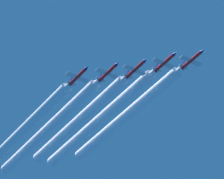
{
  "coord_description": "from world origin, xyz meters",
  "views": [
    {
      "loc": [
        122.03,
        167.54,
        2.14
      ],
      "look_at": [
        0.08,
        -15.15,
        170.15
      ],
      "focal_mm": 119.98,
      "sensor_mm": 36.0,
      "label": 1
    }
  ],
  "objects": [
    {
      "name": "smoke_trail_third_echelon",
      "position": [
        -0.15,
        -38.94,
        170.0
      ],
      "size": [
        4.15,
        66.12,
        4.15
      ],
      "color": "white"
    },
    {
      "name": "jet_third_echelon",
      "position": [
        -0.15,
        -0.04,
        170.03
      ],
      "size": [
        8.82,
        12.84,
        3.09
      ],
      "color": "red"
    },
    {
      "name": "smoke_trail_fifth_echelon",
      "position": [
        15.78,
        -50.94,
        168.39
      ],
      "size": [
        4.15,
        63.64,
        4.15
      ],
      "color": "white"
    },
    {
      "name": "jet_second_echelon",
      "position": [
        -7.51,
        7.57,
        171.25
      ],
      "size": [
        8.82,
        12.84,
        3.09
      ],
      "color": "red"
    },
    {
      "name": "smoke_trail_fourth_echelon",
      "position": [
        7.69,
        -48.94,
        168.97
      ],
      "size": [
        4.15,
        74.01,
        4.15
      ],
      "color": "white"
    },
    {
      "name": "jet_fourth_echelon",
      "position": [
        7.69,
        -6.1,
        169.0
      ],
      "size": [
        8.82,
        12.84,
        3.09
      ],
      "color": "red"
    },
    {
      "name": "jet_fifth_echelon",
      "position": [
        15.78,
        -13.28,
        168.42
      ],
      "size": [
        8.82,
        12.84,
        3.09
      ],
      "color": "red"
    },
    {
      "name": "smoke_trail_lead",
      "position": [
        -15.39,
        -28.03,
        172.19
      ],
      "size": [
        4.15,
        70.75,
        4.15
      ],
      "color": "white"
    },
    {
      "name": "smoke_trail_second_echelon",
      "position": [
        -7.51,
        -35.69,
        171.22
      ],
      "size": [
        4.15,
        74.85,
        4.15
      ],
      "color": "white"
    },
    {
      "name": "jet_lead",
      "position": [
        -15.39,
        13.18,
        172.22
      ],
      "size": [
        8.82,
        12.84,
        3.09
      ],
      "color": "red"
    }
  ]
}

